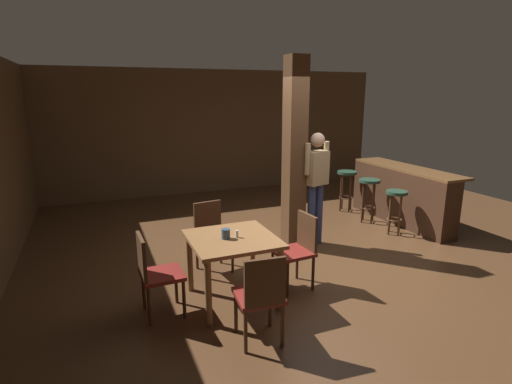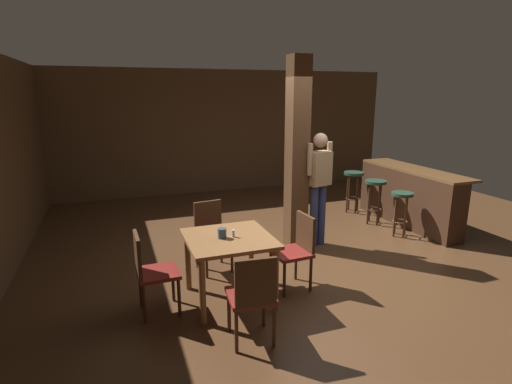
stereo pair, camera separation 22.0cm
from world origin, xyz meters
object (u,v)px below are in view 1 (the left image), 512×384
Objects in this scene: napkin_cup at (226,234)px; bar_counter at (401,195)px; chair_east at (299,247)px; bar_stool_far at (347,181)px; chair_west at (154,271)px; dining_table at (232,248)px; chair_south at (261,294)px; bar_stool_mid at (369,190)px; salt_shaker at (237,234)px; standing_person at (316,181)px; bar_stool_near at (396,202)px; chair_north at (212,233)px.

bar_counter reaches higher than napkin_cup.
chair_east is 1.12× the size of bar_stool_far.
bar_counter is at bearing 21.73° from napkin_cup.
dining_table is at bearing 0.96° from chair_west.
chair_south is 1.00× the size of chair_east.
chair_east is at bearing -143.80° from bar_stool_mid.
standing_person is (1.68, 1.16, 0.21)m from salt_shaker.
bar_stool_near is (2.36, 1.03, 0.04)m from chair_east.
standing_person is (1.80, 1.15, 0.20)m from napkin_cup.
chair_north is 10.78× the size of salt_shaker.
chair_north is 0.94m from napkin_cup.
chair_north is at bearing 89.09° from dining_table.
chair_south is at bearing -46.36° from chair_west.
bar_stool_near is at bearing 18.10° from dining_table.
salt_shaker is at bearing 84.72° from chair_south.
salt_shaker reaches higher than dining_table.
standing_person is 1.62m from bar_stool_mid.
chair_north is at bearing -171.29° from standing_person.
bar_counter is 2.83× the size of bar_stool_far.
chair_north is 0.52× the size of standing_person.
bar_stool_near is (3.18, 0.16, 0.04)m from chair_north.
chair_south is 10.78× the size of salt_shaker.
standing_person is at bearing 48.93° from chair_south.
bar_counter reaches higher than chair_south.
bar_counter reaches higher than dining_table.
bar_counter is 2.87× the size of bar_stool_mid.
chair_east is at bearing -156.36° from bar_stool_near.
salt_shaker is at bearing -157.43° from bar_counter.
dining_table is at bearing -161.90° from bar_stool_near.
dining_table is 0.88m from chair_south.
bar_stool_mid is (2.35, 1.72, 0.09)m from chair_east.
chair_north is at bearing -164.96° from bar_stool_mid.
napkin_cup is 3.70m from bar_stool_mid.
standing_person is at bearing 24.14° from chair_west.
standing_person is at bearing -169.71° from bar_counter.
dining_table is 4.00m from bar_counter.
napkin_cup is 3.44m from bar_stool_near.
chair_east is 1.00× the size of chair_north.
standing_person is 1.54m from bar_stool_near.
standing_person is at bearing 34.70° from salt_shaker.
chair_east is 3.24m from bar_counter.
napkin_cup is 0.05× the size of bar_counter.
bar_stool_near is 1.44m from bar_stool_far.
standing_person reaches higher than dining_table.
bar_counter is (3.71, 1.50, -0.11)m from dining_table.
chair_south is at bearing -147.57° from bar_counter.
chair_east is 0.83m from salt_shaker.
chair_east is 1.00× the size of chair_west.
dining_table is 2.10m from standing_person.
bar_stool_far is at bearing 45.86° from chair_east.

